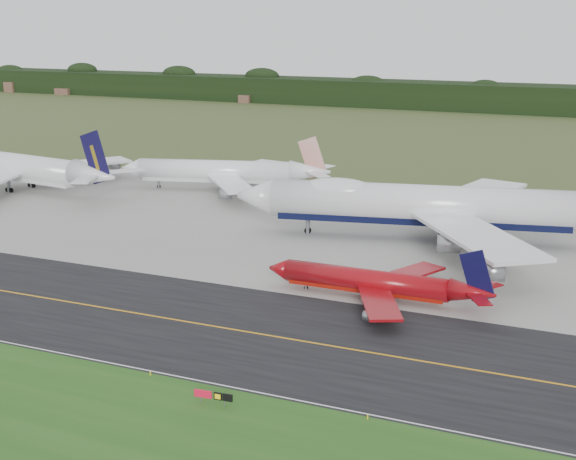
# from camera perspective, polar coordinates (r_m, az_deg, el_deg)

# --- Properties ---
(ground) EXTENTS (600.00, 600.00, 0.00)m
(ground) POSITION_cam_1_polar(r_m,az_deg,el_deg) (114.16, -5.77, -5.91)
(ground) COLOR #3B4B23
(ground) RESTS_ON ground
(grass_verge) EXTENTS (400.00, 30.00, 0.01)m
(grass_verge) POSITION_cam_1_polar(r_m,az_deg,el_deg) (88.05, -17.19, -13.10)
(grass_verge) COLOR #225017
(grass_verge) RESTS_ON ground
(taxiway) EXTENTS (400.00, 32.00, 0.02)m
(taxiway) POSITION_cam_1_polar(r_m,az_deg,el_deg) (110.92, -6.78, -6.57)
(taxiway) COLOR black
(taxiway) RESTS_ON ground
(apron) EXTENTS (400.00, 78.00, 0.01)m
(apron) POSITION_cam_1_polar(r_m,az_deg,el_deg) (158.46, 3.21, 0.08)
(apron) COLOR gray
(apron) RESTS_ON ground
(taxiway_centreline) EXTENTS (400.00, 0.40, 0.00)m
(taxiway_centreline) POSITION_cam_1_polar(r_m,az_deg,el_deg) (110.91, -6.78, -6.56)
(taxiway_centreline) COLOR orange
(taxiway_centreline) RESTS_ON taxiway
(taxiway_edge_line) EXTENTS (400.00, 0.25, 0.00)m
(taxiway_edge_line) POSITION_cam_1_polar(r_m,az_deg,el_deg) (98.92, -11.33, -9.49)
(taxiway_edge_line) COLOR silver
(taxiway_edge_line) RESTS_ON taxiway
(horizon_treeline) EXTENTS (700.00, 25.00, 12.00)m
(horizon_treeline) POSITION_cam_1_polar(r_m,az_deg,el_deg) (372.07, 15.38, 8.93)
(horizon_treeline) COLOR black
(horizon_treeline) RESTS_ON ground
(jet_ba_747) EXTENTS (78.17, 63.81, 19.76)m
(jet_ba_747) POSITION_cam_1_polar(r_m,az_deg,el_deg) (150.77, 10.54, 1.71)
(jet_ba_747) COLOR white
(jet_ba_747) RESTS_ON ground
(jet_red_737) EXTENTS (34.66, 28.40, 9.40)m
(jet_red_737) POSITION_cam_1_polar(r_m,az_deg,el_deg) (118.84, 6.42, -3.75)
(jet_red_737) COLOR maroon
(jet_red_737) RESTS_ON ground
(jet_navy_gold) EXTENTS (63.63, 54.90, 16.43)m
(jet_navy_gold) POSITION_cam_1_polar(r_m,az_deg,el_deg) (204.25, -18.62, 4.21)
(jet_navy_gold) COLOR white
(jet_navy_gold) RESTS_ON ground
(jet_star_tail) EXTENTS (50.61, 41.42, 13.54)m
(jet_star_tail) POSITION_cam_1_polar(r_m,az_deg,el_deg) (193.71, -4.47, 4.14)
(jet_star_tail) COLOR white
(jet_star_tail) RESTS_ON ground
(taxiway_sign) EXTENTS (4.45, 0.54, 1.49)m
(taxiway_sign) POSITION_cam_1_polar(r_m,az_deg,el_deg) (88.21, -5.35, -11.64)
(taxiway_sign) COLOR slate
(taxiway_sign) RESTS_ON ground
(edge_marker_center) EXTENTS (0.16, 0.16, 0.50)m
(edge_marker_center) POSITION_cam_1_polar(r_m,az_deg,el_deg) (96.08, -9.76, -10.02)
(edge_marker_center) COLOR yellow
(edge_marker_center) RESTS_ON ground
(edge_marker_right) EXTENTS (0.16, 0.16, 0.50)m
(edge_marker_right) POSITION_cam_1_polar(r_m,az_deg,el_deg) (85.70, 5.68, -13.09)
(edge_marker_right) COLOR yellow
(edge_marker_right) RESTS_ON ground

